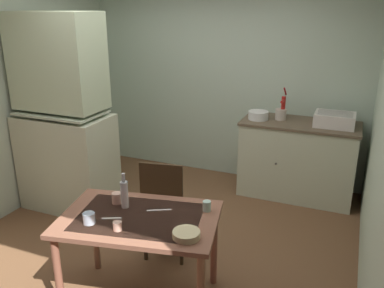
% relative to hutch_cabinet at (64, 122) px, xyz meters
% --- Properties ---
extents(ground_plane, '(4.78, 4.78, 0.00)m').
position_rel_hutch_cabinet_xyz_m(ground_plane, '(1.31, -0.29, -1.02)').
color(ground_plane, brown).
extents(wall_back, '(3.78, 0.10, 2.61)m').
position_rel_hutch_cabinet_xyz_m(wall_back, '(1.31, 1.65, 0.29)').
color(wall_back, '#B7CBB6').
rests_on(wall_back, ground).
extents(wall_left, '(0.10, 3.88, 2.61)m').
position_rel_hutch_cabinet_xyz_m(wall_left, '(-0.58, -0.29, 0.29)').
color(wall_left, beige).
rests_on(wall_left, ground).
extents(hutch_cabinet, '(1.01, 0.59, 2.18)m').
position_rel_hutch_cabinet_xyz_m(hutch_cabinet, '(0.00, 0.00, 0.00)').
color(hutch_cabinet, beige).
rests_on(hutch_cabinet, ground).
extents(counter_cabinet, '(1.36, 0.64, 0.93)m').
position_rel_hutch_cabinet_xyz_m(counter_cabinet, '(2.38, 1.28, -0.55)').
color(counter_cabinet, beige).
rests_on(counter_cabinet, ground).
extents(sink_basin, '(0.44, 0.34, 0.15)m').
position_rel_hutch_cabinet_xyz_m(sink_basin, '(2.75, 1.28, -0.01)').
color(sink_basin, white).
rests_on(sink_basin, counter_cabinet).
extents(hand_pump, '(0.05, 0.27, 0.39)m').
position_rel_hutch_cabinet_xyz_m(hand_pump, '(2.15, 1.33, 0.08)').
color(hand_pump, '#B21E19').
rests_on(hand_pump, counter_cabinet).
extents(mixing_bowl_counter, '(0.24, 0.24, 0.10)m').
position_rel_hutch_cabinet_xyz_m(mixing_bowl_counter, '(1.88, 1.23, -0.04)').
color(mixing_bowl_counter, white).
rests_on(mixing_bowl_counter, counter_cabinet).
extents(stoneware_crock, '(0.13, 0.13, 0.13)m').
position_rel_hutch_cabinet_xyz_m(stoneware_crock, '(2.13, 1.32, -0.02)').
color(stoneware_crock, beige).
rests_on(stoneware_crock, counter_cabinet).
extents(dining_table, '(1.30, 0.97, 0.75)m').
position_rel_hutch_cabinet_xyz_m(dining_table, '(1.55, -1.10, -0.37)').
color(dining_table, brown).
rests_on(dining_table, ground).
extents(chair_far_side, '(0.46, 0.46, 0.98)m').
position_rel_hutch_cabinet_xyz_m(chair_far_side, '(1.47, -0.50, -0.52)').
color(chair_far_side, '#342A1A').
rests_on(chair_far_side, ground).
extents(serving_bowl_wide, '(0.19, 0.19, 0.05)m').
position_rel_hutch_cabinet_xyz_m(serving_bowl_wide, '(1.99, -1.23, -0.24)').
color(serving_bowl_wide, beige).
rests_on(serving_bowl_wide, dining_table).
extents(mug_tall, '(0.08, 0.08, 0.09)m').
position_rel_hutch_cabinet_xyz_m(mug_tall, '(1.29, -0.98, -0.22)').
color(mug_tall, tan).
rests_on(mug_tall, dining_table).
extents(mug_dark, '(0.06, 0.06, 0.08)m').
position_rel_hutch_cabinet_xyz_m(mug_dark, '(1.99, -0.82, -0.23)').
color(mug_dark, '#ADD1C1').
rests_on(mug_dark, dining_table).
extents(teacup_cream, '(0.09, 0.09, 0.08)m').
position_rel_hutch_cabinet_xyz_m(teacup_cream, '(1.27, -1.32, -0.23)').
color(teacup_cream, '#9EB2C6').
rests_on(teacup_cream, dining_table).
extents(teacup_mint, '(0.06, 0.06, 0.06)m').
position_rel_hutch_cabinet_xyz_m(teacup_mint, '(1.51, -1.32, -0.24)').
color(teacup_mint, tan).
rests_on(teacup_mint, dining_table).
extents(glass_bottle, '(0.06, 0.06, 0.29)m').
position_rel_hutch_cabinet_xyz_m(glass_bottle, '(1.38, -1.01, -0.15)').
color(glass_bottle, '#B7BCC1').
rests_on(glass_bottle, dining_table).
extents(table_knife, '(0.17, 0.10, 0.00)m').
position_rel_hutch_cabinet_xyz_m(table_knife, '(1.65, -0.96, -0.27)').
color(table_knife, silver).
rests_on(table_knife, dining_table).
extents(teaspoon_near_bowl, '(0.14, 0.08, 0.00)m').
position_rel_hutch_cabinet_xyz_m(teaspoon_near_bowl, '(1.38, -1.21, -0.27)').
color(teaspoon_near_bowl, beige).
rests_on(teaspoon_near_bowl, dining_table).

